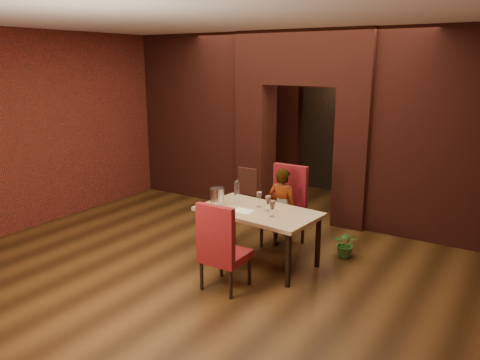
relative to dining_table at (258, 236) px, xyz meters
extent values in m
plane|color=#402710|center=(-0.40, 0.20, -0.38)|extent=(8.00, 8.00, 0.00)
cube|color=silver|center=(-0.40, 0.20, 2.82)|extent=(7.00, 8.00, 0.04)
cube|color=maroon|center=(-0.40, 4.20, 1.22)|extent=(7.00, 0.04, 3.20)
cube|color=maroon|center=(-3.90, 0.20, 1.22)|extent=(0.04, 8.00, 3.20)
cube|color=maroon|center=(-1.35, 2.20, 0.77)|extent=(0.55, 0.55, 2.30)
cube|color=maroon|center=(0.55, 2.20, 0.77)|extent=(0.55, 0.55, 2.30)
cube|color=maroon|center=(-0.40, 2.20, 2.37)|extent=(2.45, 0.55, 0.90)
cube|color=maroon|center=(-2.76, 2.20, 1.22)|extent=(2.28, 0.35, 3.20)
cube|color=maroon|center=(1.96, 2.20, 1.22)|extent=(2.28, 0.35, 3.20)
cube|color=#A54930|center=(-1.35, 1.90, 0.17)|extent=(0.40, 0.03, 0.50)
cube|color=black|center=(-0.80, 4.14, 0.67)|extent=(0.90, 0.08, 2.10)
cube|color=black|center=(-0.80, 4.10, 0.67)|extent=(1.02, 0.04, 2.22)
cube|color=tan|center=(0.00, 0.00, 0.00)|extent=(1.68, 1.04, 0.75)
cube|color=maroon|center=(0.00, 0.73, 0.22)|extent=(0.55, 0.55, 1.19)
cube|color=maroon|center=(0.05, -0.85, 0.17)|extent=(0.51, 0.51, 1.10)
imported|color=white|center=(0.02, 0.66, 0.23)|extent=(0.45, 0.31, 1.21)
cube|color=silver|center=(-0.15, -0.15, 0.38)|extent=(0.27, 0.20, 0.00)
cylinder|color=silver|center=(-0.59, -0.11, 0.50)|extent=(0.20, 0.20, 0.24)
cylinder|color=white|center=(-0.42, 0.12, 0.54)|extent=(0.08, 0.08, 0.33)
imported|color=#2D6A24|center=(0.97, 0.81, -0.18)|extent=(0.41, 0.37, 0.39)
camera|label=1|loc=(3.03, -5.17, 2.31)|focal=35.00mm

